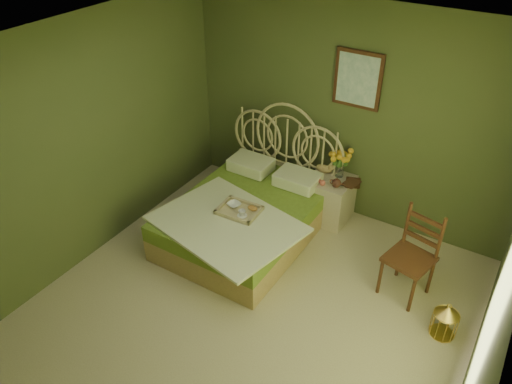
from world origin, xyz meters
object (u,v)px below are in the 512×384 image
Objects in this scene: nightstand at (330,193)px; birdcage at (445,321)px; bed at (248,214)px; chair at (413,249)px.

nightstand reaches higher than birdcage.
bed is 2.23× the size of chair.
birdcage is (2.38, -0.30, -0.12)m from bed.
bed reaches higher than nightstand.
chair is at bearing -30.41° from nightstand.
nightstand is 1.42m from chair.
bed is at bearing -163.43° from chair.
chair is 2.71× the size of birdcage.
chair reaches higher than birdcage.
birdcage is (0.49, -0.41, -0.36)m from chair.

